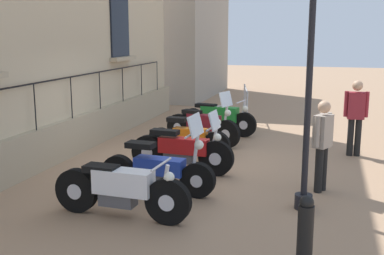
% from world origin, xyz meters
% --- Properties ---
extents(ground_plane, '(60.00, 60.00, 0.00)m').
position_xyz_m(ground_plane, '(0.00, 0.00, 0.00)').
color(ground_plane, '#9E7A5B').
extents(motorcycle_white, '(2.23, 0.71, 0.92)m').
position_xyz_m(motorcycle_white, '(0.14, -3.14, 0.44)').
color(motorcycle_white, black).
rests_on(motorcycle_white, ground_plane).
extents(motorcycle_blue, '(2.11, 0.67, 1.43)m').
position_xyz_m(motorcycle_blue, '(0.28, -1.91, 0.42)').
color(motorcycle_blue, black).
rests_on(motorcycle_blue, ground_plane).
extents(motorcycle_red, '(2.16, 0.59, 1.28)m').
position_xyz_m(motorcycle_red, '(0.31, -0.59, 0.44)').
color(motorcycle_red, black).
rests_on(motorcycle_red, ground_plane).
extents(motorcycle_orange, '(1.94, 0.56, 1.02)m').
position_xyz_m(motorcycle_orange, '(0.08, 0.62, 0.39)').
color(motorcycle_orange, black).
rests_on(motorcycle_orange, ground_plane).
extents(motorcycle_maroon, '(2.06, 0.89, 1.37)m').
position_xyz_m(motorcycle_maroon, '(0.09, 1.87, 0.45)').
color(motorcycle_maroon, black).
rests_on(motorcycle_maroon, ground_plane).
extents(motorcycle_green, '(2.18, 0.76, 0.97)m').
position_xyz_m(motorcycle_green, '(0.19, 3.11, 0.45)').
color(motorcycle_green, black).
rests_on(motorcycle_green, ground_plane).
extents(lamppost, '(0.37, 1.07, 4.17)m').
position_xyz_m(lamppost, '(2.76, -2.00, 3.04)').
color(lamppost, black).
rests_on(lamppost, ground_plane).
extents(crowd_barrier, '(0.50, 2.19, 1.05)m').
position_xyz_m(crowd_barrier, '(0.57, 5.25, 0.57)').
color(crowd_barrier, '#B7B7BF').
rests_on(crowd_barrier, ground_plane).
extents(bollard, '(0.18, 0.18, 1.05)m').
position_xyz_m(bollard, '(2.89, -4.41, 0.53)').
color(bollard, black).
rests_on(bollard, ground_plane).
extents(pedestrian_standing, '(0.53, 0.24, 1.72)m').
position_xyz_m(pedestrian_standing, '(3.66, 1.71, 0.97)').
color(pedestrian_standing, black).
rests_on(pedestrian_standing, ground_plane).
extents(pedestrian_walking, '(0.35, 0.49, 1.62)m').
position_xyz_m(pedestrian_walking, '(3.00, -1.04, 0.91)').
color(pedestrian_walking, black).
rests_on(pedestrian_walking, ground_plane).
extents(distant_building, '(3.88, 5.91, 6.16)m').
position_xyz_m(distant_building, '(-3.72, 10.74, 3.08)').
color(distant_building, '#9E9384').
rests_on(distant_building, ground_plane).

